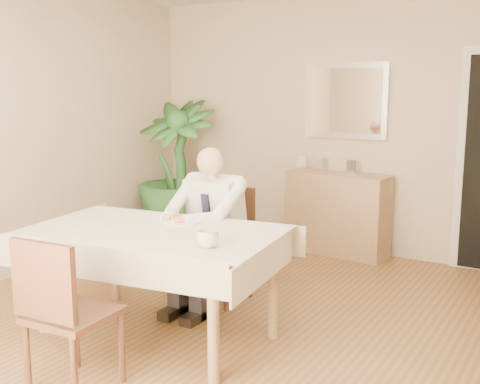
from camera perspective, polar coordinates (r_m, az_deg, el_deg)
The scene contains 16 objects.
room at distance 4.00m, azimuth -2.58°, elevation 4.16°, with size 5.00×5.02×2.60m.
mirror at distance 6.20m, azimuth 10.02°, elevation 8.52°, with size 0.86×0.04×0.76m.
dining_table at distance 4.13m, azimuth -8.10°, elevation -4.67°, with size 1.84×1.23×0.75m.
chair_far at distance 4.86m, azimuth -1.50°, elevation -4.21°, with size 0.43×0.43×0.90m.
chair_near at distance 3.51m, azimuth -16.58°, elevation -10.43°, with size 0.45×0.45×0.91m.
seated_man at distance 4.59m, azimuth -3.45°, elevation -2.78°, with size 0.48×0.72×1.24m.
plate at distance 4.27m, azimuth -5.60°, elevation -2.83°, with size 0.26×0.26×0.02m, color white.
food at distance 4.26m, azimuth -5.60°, elevation -2.55°, with size 0.14×0.14×0.06m, color #966040.
knife at distance 4.20m, azimuth -5.65°, elevation -2.83°, with size 0.01×0.01×0.13m, color silver.
fork at distance 4.24m, azimuth -6.52°, elevation -2.70°, with size 0.01×0.01×0.13m, color silver.
coffee_mug at distance 3.62m, azimuth -3.06°, elevation -4.48°, with size 0.13×0.13×0.10m, color white.
sideboard at distance 6.20m, azimuth 9.19°, elevation -2.02°, with size 1.04×0.35×0.83m, color #A4825B.
photo_frame_left at distance 6.34m, azimuth 5.88°, elevation 2.78°, with size 0.10×0.02×0.14m, color silver.
photo_frame_center at distance 6.23m, azimuth 7.50°, elevation 2.62°, with size 0.10×0.02×0.14m, color silver.
photo_frame_right at distance 6.08m, azimuth 10.52°, elevation 2.34°, with size 0.10×0.02×0.14m, color silver.
potted_palm at distance 6.66m, azimuth -6.00°, elevation 2.02°, with size 0.86×0.86×1.54m, color #214E20.
Camera 1 is at (2.20, -3.32, 1.73)m, focal length 45.00 mm.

